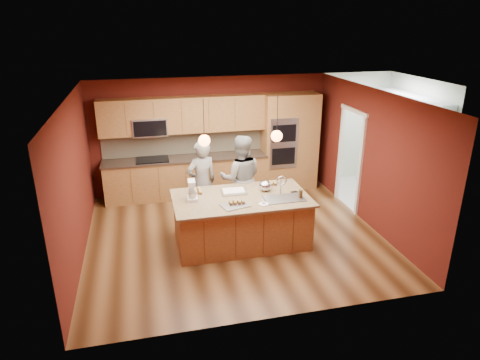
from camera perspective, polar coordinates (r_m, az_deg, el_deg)
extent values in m
plane|color=#432611|center=(8.33, -0.75, -7.36)|extent=(5.50, 5.50, 0.00)
plane|color=white|center=(7.44, -0.85, 11.28)|extent=(5.50, 5.50, 0.00)
plane|color=#501710|center=(10.13, -3.89, 6.01)|extent=(5.50, 0.00, 5.50)
plane|color=#501710|center=(5.57, 4.85, -6.92)|extent=(5.50, 0.00, 5.50)
plane|color=#501710|center=(7.71, -21.17, -0.22)|extent=(0.00, 5.00, 5.00)
plane|color=#501710|center=(8.77, 17.06, 2.75)|extent=(0.00, 5.00, 5.00)
cube|color=brown|center=(10.04, -7.13, 0.36)|extent=(3.70, 0.60, 0.90)
cube|color=black|center=(9.88, -7.25, 2.86)|extent=(3.74, 0.64, 0.04)
cube|color=#BFB391|center=(10.07, -7.51, 5.02)|extent=(3.70, 0.03, 0.56)
cube|color=brown|center=(9.75, -7.60, 8.61)|extent=(3.70, 0.36, 0.80)
cube|color=black|center=(9.82, -11.60, 2.67)|extent=(0.72, 0.52, 0.03)
cube|color=#A2A3A8|center=(9.74, -11.94, 6.99)|extent=(0.76, 0.40, 0.40)
cube|color=brown|center=(10.28, 5.29, 5.03)|extent=(0.80, 0.60, 2.30)
cube|color=#A2A3A8|center=(9.99, 5.83, 4.84)|extent=(0.66, 0.04, 1.20)
cube|color=brown|center=(10.50, 8.67, 5.21)|extent=(0.50, 0.60, 2.30)
plane|color=beige|center=(10.63, 17.36, -1.90)|extent=(2.60, 2.60, 0.00)
plane|color=beige|center=(10.69, 22.32, 5.27)|extent=(0.00, 2.70, 2.70)
cube|color=white|center=(10.45, 21.86, 8.40)|extent=(0.35, 2.40, 0.75)
cylinder|color=black|center=(7.16, -4.86, 7.96)|extent=(0.01, 0.01, 0.70)
sphere|color=orange|center=(7.24, -4.78, 5.26)|extent=(0.20, 0.20, 0.20)
cylinder|color=black|center=(7.44, 4.99, 8.46)|extent=(0.01, 0.01, 0.70)
sphere|color=orange|center=(7.53, 4.91, 5.86)|extent=(0.20, 0.20, 0.20)
cube|color=brown|center=(7.92, 0.15, -5.43)|extent=(2.35, 1.28, 0.86)
cube|color=tan|center=(7.73, 0.15, -2.43)|extent=(2.45, 1.38, 0.04)
cube|color=#A2A3A8|center=(7.73, 5.89, -3.03)|extent=(0.71, 0.41, 0.18)
imported|color=black|center=(8.49, -5.13, -0.40)|extent=(0.74, 0.60, 1.75)
imported|color=slate|center=(8.62, 0.11, 0.19)|extent=(0.98, 0.82, 1.79)
cube|color=white|center=(7.64, -6.38, -2.44)|extent=(0.20, 0.26, 0.06)
cube|color=white|center=(7.68, -6.52, -1.10)|extent=(0.10, 0.08, 0.25)
cube|color=white|center=(7.56, -6.48, -0.41)|extent=(0.14, 0.25, 0.09)
cylinder|color=silver|center=(7.58, -6.36, -2.09)|extent=(0.14, 0.14, 0.13)
cube|color=silver|center=(7.91, -0.85, -1.59)|extent=(0.48, 0.36, 0.03)
cube|color=white|center=(7.90, -0.85, -1.45)|extent=(0.41, 0.30, 0.02)
cube|color=#A2A3A8|center=(7.37, -0.66, -3.38)|extent=(0.53, 0.44, 0.02)
ellipsoid|color=silver|center=(7.98, 3.39, -0.77)|extent=(0.24, 0.24, 0.20)
cylinder|color=white|center=(7.43, 3.18, -3.22)|extent=(0.17, 0.17, 0.01)
cylinder|color=#37230D|center=(7.74, 8.09, -1.85)|extent=(0.07, 0.07, 0.15)
cube|color=black|center=(7.99, 7.21, -1.58)|extent=(0.14, 0.10, 0.01)
cube|color=white|center=(10.47, 21.00, 0.30)|extent=(0.65, 0.66, 1.02)
cube|color=white|center=(10.98, 19.31, 1.30)|extent=(0.63, 0.65, 0.96)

